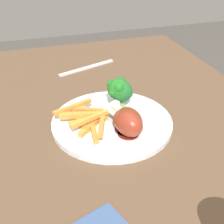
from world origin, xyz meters
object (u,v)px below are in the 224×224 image
object	(u,v)px
chicken_drumstick_extra	(127,122)
chicken_drumstick_far	(128,120)
carrot_fries_pile	(88,119)
dinner_plate	(112,122)
broccoli_floret_middle	(121,91)
fork	(87,68)
chicken_drumstick_near	(126,120)
broccoli_floret_front	(119,89)
dining_table	(132,168)

from	to	relation	value
chicken_drumstick_extra	chicken_drumstick_far	bearing A→B (deg)	-32.00
carrot_fries_pile	chicken_drumstick_extra	world-z (taller)	chicken_drumstick_extra
chicken_drumstick_far	dinner_plate	bearing A→B (deg)	24.68
broccoli_floret_middle	fork	distance (m)	0.27
broccoli_floret_middle	fork	world-z (taller)	broccoli_floret_middle
dinner_plate	carrot_fries_pile	distance (m)	0.05
chicken_drumstick_far	chicken_drumstick_near	bearing A→B (deg)	21.52
chicken_drumstick_near	fork	size ratio (longest dim) A/B	0.63
broccoli_floret_middle	chicken_drumstick_extra	distance (m)	0.10
dinner_plate	carrot_fries_pile	xyz separation A→B (m)	(0.00, 0.05, 0.02)
dinner_plate	broccoli_floret_front	xyz separation A→B (m)	(0.05, -0.03, 0.05)
carrot_fries_pile	broccoli_floret_middle	bearing A→B (deg)	-62.02
dining_table	chicken_drumstick_near	world-z (taller)	chicken_drumstick_near
chicken_drumstick_far	broccoli_floret_middle	bearing A→B (deg)	-9.59
dinner_plate	chicken_drumstick_extra	xyz separation A→B (m)	(-0.05, -0.01, 0.03)
broccoli_floret_middle	carrot_fries_pile	xyz separation A→B (m)	(-0.05, 0.09, -0.03)
broccoli_floret_front	dinner_plate	bearing A→B (deg)	147.16
chicken_drumstick_near	chicken_drumstick_far	xyz separation A→B (m)	(-0.01, -0.00, 0.00)
chicken_drumstick_far	chicken_drumstick_extra	size ratio (longest dim) A/B	0.98
chicken_drumstick_near	broccoli_floret_middle	bearing A→B (deg)	-11.47
broccoli_floret_front	carrot_fries_pile	bearing A→B (deg)	119.49
dinner_plate	chicken_drumstick_near	distance (m)	0.05
chicken_drumstick_extra	carrot_fries_pile	bearing A→B (deg)	50.79
dinner_plate	chicken_drumstick_near	bearing A→B (deg)	-154.92
broccoli_floret_middle	dinner_plate	bearing A→B (deg)	142.52
dinner_plate	fork	bearing A→B (deg)	-3.06
carrot_fries_pile	chicken_drumstick_near	distance (m)	0.08
fork	chicken_drumstick_far	bearing A→B (deg)	71.23
chicken_drumstick_near	fork	bearing A→B (deg)	0.32
carrot_fries_pile	fork	xyz separation A→B (m)	(0.31, -0.07, -0.02)
broccoli_floret_middle	broccoli_floret_front	bearing A→B (deg)	93.23
chicken_drumstick_near	chicken_drumstick_extra	bearing A→B (deg)	165.59
broccoli_floret_front	chicken_drumstick_extra	xyz separation A→B (m)	(-0.10, 0.02, -0.02)
chicken_drumstick_extra	dinner_plate	bearing A→B (deg)	15.31
broccoli_floret_front	chicken_drumstick_far	distance (m)	0.09
broccoli_floret_front	broccoli_floret_middle	xyz separation A→B (m)	(0.00, -0.01, -0.01)
dinner_plate	chicken_drumstick_extra	world-z (taller)	chicken_drumstick_extra
chicken_drumstick_far	fork	size ratio (longest dim) A/B	0.62
broccoli_floret_front	carrot_fries_pile	xyz separation A→B (m)	(-0.05, 0.08, -0.03)
broccoli_floret_middle	chicken_drumstick_far	distance (m)	0.09
dining_table	chicken_drumstick_extra	bearing A→B (deg)	136.32
broccoli_floret_front	chicken_drumstick_near	size ratio (longest dim) A/B	0.59
broccoli_floret_front	broccoli_floret_middle	world-z (taller)	broccoli_floret_front
chicken_drumstick_near	chicken_drumstick_extra	size ratio (longest dim) A/B	1.00
carrot_fries_pile	fork	distance (m)	0.32
dinner_plate	broccoli_floret_middle	world-z (taller)	broccoli_floret_middle
dining_table	dinner_plate	size ratio (longest dim) A/B	4.32
carrot_fries_pile	chicken_drumstick_extra	distance (m)	0.09
carrot_fries_pile	chicken_drumstick_far	xyz separation A→B (m)	(-0.05, -0.07, 0.01)
dining_table	broccoli_floret_front	xyz separation A→B (m)	(0.07, 0.01, 0.18)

